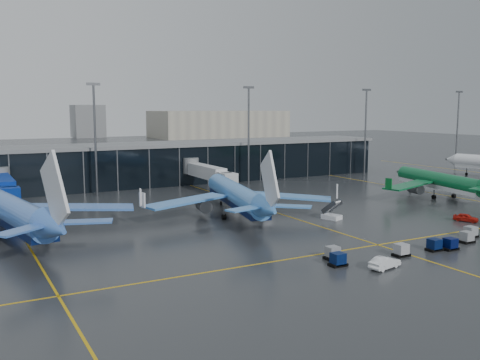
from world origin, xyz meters
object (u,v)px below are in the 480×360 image
airliner_arkefly (9,193)px  service_van_red (466,218)px  baggage_carts (416,246)px  service_van_white (385,263)px  mobile_airstair (332,215)px  airliner_aer_lingus (440,171)px  airliner_klm_near (236,182)px

airliner_arkefly → service_van_red: 76.27m
baggage_carts → service_van_white: bearing=-157.6°
baggage_carts → mobile_airstair: bearing=81.9°
airliner_aer_lingus → mobile_airstair: (-36.36, -7.75, -5.05)m
airliner_arkefly → baggage_carts: (48.97, -35.30, -6.24)m
service_van_red → service_van_white: 35.40m
airliner_klm_near → service_van_red: size_ratio=10.04×
airliner_klm_near → airliner_aer_lingus: (50.31, -2.57, -0.62)m
airliner_aer_lingus → mobile_airstair: bearing=-155.4°
baggage_carts → service_van_red: 24.83m
airliner_arkefly → service_van_white: bearing=-54.5°
airliner_klm_near → mobile_airstair: 18.26m
airliner_aer_lingus → airliner_arkefly: bearing=-170.4°
airliner_arkefly → baggage_carts: bearing=-45.2°
mobile_airstair → service_van_red: 23.40m
airliner_klm_near → airliner_aer_lingus: bearing=10.1°
baggage_carts → service_van_white: 10.56m
airliner_klm_near → service_van_red: bearing=-21.9°
airliner_arkefly → mobile_airstair: bearing=-22.6°
airliner_arkefly → airliner_klm_near: 38.33m
airliner_klm_near → baggage_carts: bearing=-59.2°
baggage_carts → service_van_white: baggage_carts is taller
airliner_klm_near → service_van_white: (0.93, -37.37, -5.67)m
airliner_arkefly → airliner_klm_near: size_ratio=1.09×
airliner_aer_lingus → service_van_white: bearing=-132.3°
airliner_aer_lingus → service_van_red: 27.24m
mobile_airstair → airliner_klm_near: bearing=124.9°
airliner_aer_lingus → baggage_carts: size_ratio=1.27×
airliner_klm_near → airliner_arkefly: bearing=-169.9°
airliner_aer_lingus → baggage_carts: airliner_aer_lingus is taller
airliner_klm_near → mobile_airstair: size_ratio=11.24×
airliner_klm_near → mobile_airstair: (13.95, -10.32, -5.68)m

